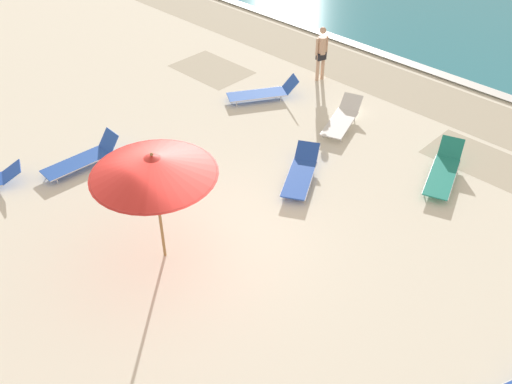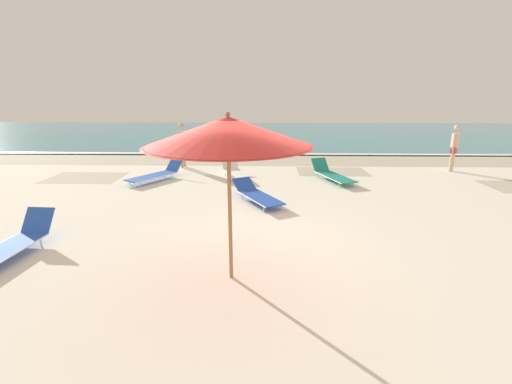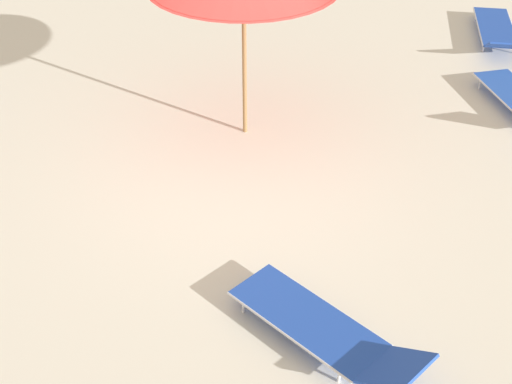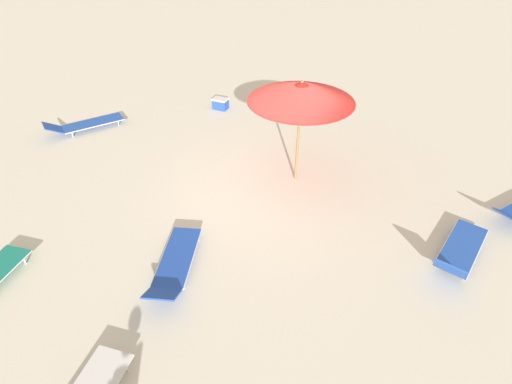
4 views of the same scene
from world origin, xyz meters
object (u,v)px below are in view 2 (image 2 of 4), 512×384
at_px(sun_lounger_mid_beach_pair_a, 332,174).
at_px(sun_lounger_mid_beach_pair_b, 257,194).
at_px(beach_umbrella, 228,132).
at_px(sun_lounger_mid_beach_solo, 156,174).
at_px(beachgoer_wading_adult, 182,143).
at_px(beachgoer_shoreline_child, 454,145).
at_px(sun_lounger_near_water_left, 10,245).
at_px(sun_lounger_beside_umbrella, 235,172).

xyz_separation_m(sun_lounger_mid_beach_pair_a, sun_lounger_mid_beach_pair_b, (-2.52, -2.52, -0.01)).
bearing_deg(beach_umbrella, sun_lounger_mid_beach_solo, 116.47).
relative_size(sun_lounger_mid_beach_pair_a, beachgoer_wading_adult, 1.29).
bearing_deg(beachgoer_shoreline_child, beachgoer_wading_adult, -51.66).
distance_m(sun_lounger_mid_beach_pair_b, beachgoer_wading_adult, 5.59).
distance_m(sun_lounger_near_water_left, sun_lounger_mid_beach_pair_b, 5.59).
bearing_deg(sun_lounger_mid_beach_pair_a, beach_umbrella, -132.38).
distance_m(sun_lounger_beside_umbrella, sun_lounger_mid_beach_pair_b, 2.93).
distance_m(beach_umbrella, sun_lounger_beside_umbrella, 7.22).
relative_size(sun_lounger_beside_umbrella, beachgoer_shoreline_child, 1.22).
height_order(sun_lounger_beside_umbrella, beachgoer_wading_adult, beachgoer_wading_adult).
bearing_deg(sun_lounger_mid_beach_solo, beach_umbrella, -31.50).
relative_size(sun_lounger_near_water_left, beachgoer_wading_adult, 1.17).
relative_size(sun_lounger_near_water_left, sun_lounger_mid_beach_pair_a, 0.91).
bearing_deg(sun_lounger_mid_beach_solo, beachgoer_shoreline_child, 41.08).
bearing_deg(sun_lounger_near_water_left, beach_umbrella, -5.89).
bearing_deg(sun_lounger_near_water_left, sun_lounger_mid_beach_pair_b, 40.89).
height_order(sun_lounger_mid_beach_solo, beachgoer_shoreline_child, beachgoer_shoreline_child).
bearing_deg(beachgoer_shoreline_child, sun_lounger_near_water_left, -16.59).
height_order(beach_umbrella, sun_lounger_mid_beach_solo, beach_umbrella).
distance_m(beach_umbrella, beachgoer_shoreline_child, 11.33).
distance_m(beach_umbrella, sun_lounger_mid_beach_pair_a, 7.48).
xyz_separation_m(beachgoer_wading_adult, beachgoer_shoreline_child, (10.50, -0.45, 0.00)).
bearing_deg(beachgoer_wading_adult, sun_lounger_beside_umbrella, -111.68).
height_order(sun_lounger_beside_umbrella, sun_lounger_mid_beach_pair_b, sun_lounger_beside_umbrella).
xyz_separation_m(sun_lounger_mid_beach_solo, sun_lounger_mid_beach_pair_a, (6.04, 0.14, -0.00)).
height_order(sun_lounger_beside_umbrella, sun_lounger_mid_beach_pair_a, sun_lounger_mid_beach_pair_a).
bearing_deg(sun_lounger_near_water_left, sun_lounger_mid_beach_solo, 84.34).
height_order(sun_lounger_near_water_left, sun_lounger_mid_beach_pair_a, sun_lounger_near_water_left).
relative_size(sun_lounger_mid_beach_solo, beachgoer_wading_adult, 1.21).
bearing_deg(beachgoer_wading_adult, beachgoer_shoreline_child, -75.97).
distance_m(sun_lounger_beside_umbrella, sun_lounger_near_water_left, 7.18).
xyz_separation_m(sun_lounger_beside_umbrella, sun_lounger_mid_beach_pair_b, (0.85, -2.81, -0.00)).
bearing_deg(sun_lounger_beside_umbrella, beachgoer_wading_adult, 123.00).
bearing_deg(sun_lounger_mid_beach_pair_b, sun_lounger_mid_beach_solo, 116.73).
bearing_deg(beachgoer_shoreline_child, sun_lounger_mid_beach_solo, -40.14).
xyz_separation_m(sun_lounger_mid_beach_solo, beachgoer_wading_adult, (0.42, 2.19, 0.78)).
relative_size(sun_lounger_mid_beach_pair_a, sun_lounger_mid_beach_pair_b, 1.07).
relative_size(sun_lounger_mid_beach_pair_b, beachgoer_shoreline_child, 1.20).
xyz_separation_m(beach_umbrella, sun_lounger_mid_beach_pair_b, (0.31, 4.07, -2.13)).
bearing_deg(sun_lounger_near_water_left, beachgoer_wading_adult, 83.73).
bearing_deg(beachgoer_wading_adult, sun_lounger_near_water_left, -172.80).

